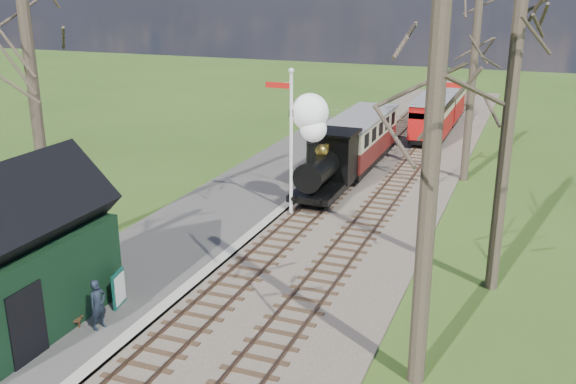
% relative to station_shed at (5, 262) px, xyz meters
% --- Properties ---
extents(distant_hills, '(114.40, 48.00, 22.02)m').
position_rel_station_shed_xyz_m(distant_hills, '(5.70, 60.38, -18.47)').
color(distant_hills, '#385B23').
rests_on(distant_hills, ground).
extents(ballast_bed, '(8.00, 60.00, 0.10)m').
position_rel_station_shed_xyz_m(ballast_bed, '(5.60, 18.00, -2.22)').
color(ballast_bed, brown).
rests_on(ballast_bed, ground).
extents(track_near, '(1.60, 60.00, 0.15)m').
position_rel_station_shed_xyz_m(track_near, '(4.30, 18.00, -2.17)').
color(track_near, brown).
rests_on(track_near, ground).
extents(track_far, '(1.60, 60.00, 0.15)m').
position_rel_station_shed_xyz_m(track_far, '(6.90, 18.00, -2.17)').
color(track_far, brown).
rests_on(track_far, ground).
extents(platform, '(5.00, 44.00, 0.20)m').
position_rel_station_shed_xyz_m(platform, '(0.80, 10.00, -2.17)').
color(platform, '#474442').
rests_on(platform, ground).
extents(coping_strip, '(0.40, 44.00, 0.21)m').
position_rel_station_shed_xyz_m(coping_strip, '(3.10, 10.00, -2.16)').
color(coping_strip, '#B2AD9E').
rests_on(coping_strip, ground).
extents(station_shed, '(3.25, 6.30, 4.78)m').
position_rel_station_shed_xyz_m(station_shed, '(0.00, 0.00, 0.00)').
color(station_shed, black).
rests_on(station_shed, platform).
extents(semaphore_near, '(1.22, 0.24, 6.22)m').
position_rel_station_shed_xyz_m(semaphore_near, '(3.53, 12.00, 1.35)').
color(semaphore_near, silver).
rests_on(semaphore_near, ground).
extents(semaphore_far, '(1.22, 0.24, 5.72)m').
position_rel_station_shed_xyz_m(semaphore_far, '(8.67, 18.00, 1.08)').
color(semaphore_far, silver).
rests_on(semaphore_far, ground).
extents(bare_trees, '(15.51, 22.39, 12.00)m').
position_rel_station_shed_xyz_m(bare_trees, '(5.63, 6.10, 2.94)').
color(bare_trees, '#382D23').
rests_on(bare_trees, ground).
extents(fence_line, '(12.60, 0.08, 1.00)m').
position_rel_station_shed_xyz_m(fence_line, '(4.60, 32.00, -1.72)').
color(fence_line, slate).
rests_on(fence_line, ground).
extents(locomotive, '(1.98, 4.63, 4.96)m').
position_rel_station_shed_xyz_m(locomotive, '(4.29, 14.15, -0.00)').
color(locomotive, black).
rests_on(locomotive, ground).
extents(coach, '(2.31, 7.93, 2.44)m').
position_rel_station_shed_xyz_m(coach, '(4.30, 20.22, -0.61)').
color(coach, black).
rests_on(coach, ground).
extents(red_carriage_a, '(2.09, 5.18, 2.20)m').
position_rel_station_shed_xyz_m(red_carriage_a, '(6.90, 27.43, -0.75)').
color(red_carriage_a, black).
rests_on(red_carriage_a, ground).
extents(red_carriage_b, '(2.09, 5.18, 2.20)m').
position_rel_station_shed_xyz_m(red_carriage_b, '(6.90, 32.93, -0.75)').
color(red_carriage_b, black).
rests_on(red_carriage_b, ground).
extents(sign_board, '(0.23, 0.75, 1.10)m').
position_rel_station_shed_xyz_m(sign_board, '(1.87, 2.28, -1.52)').
color(sign_board, '#104B3E').
rests_on(sign_board, platform).
extents(bench, '(0.86, 1.35, 0.75)m').
position_rel_station_shed_xyz_m(bench, '(1.14, 1.19, -1.72)').
color(bench, '#462C19').
rests_on(bench, platform).
extents(person, '(0.46, 0.59, 1.46)m').
position_rel_station_shed_xyz_m(person, '(2.15, 0.95, -1.34)').
color(person, '#19212E').
rests_on(person, platform).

